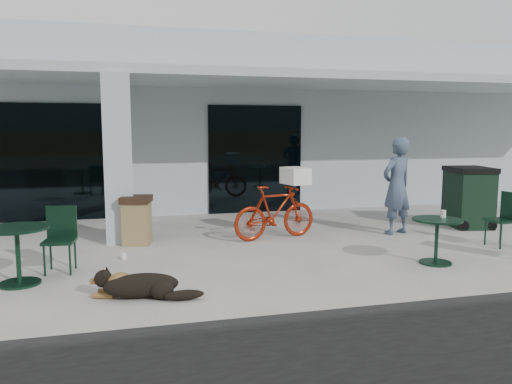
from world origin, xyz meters
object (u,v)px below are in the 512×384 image
object	(u,v)px
cafe_chair_far_b	(502,220)
cafe_chair_near	(59,240)
trash_receptacle	(137,220)
wheeled_bin	(468,197)
bicycle	(275,212)
person	(397,186)
cafe_table_near	(18,256)
cafe_table_far	(436,241)
dog	(141,284)

from	to	relation	value
cafe_chair_far_b	cafe_chair_near	bearing A→B (deg)	-96.58
trash_receptacle	wheeled_bin	world-z (taller)	wheeled_bin
cafe_chair_far_b	wheeled_bin	world-z (taller)	wheeled_bin
bicycle	person	distance (m)	2.55
cafe_table_near	cafe_chair_near	distance (m)	0.68
bicycle	cafe_table_far	xyz separation A→B (m)	(1.96, -2.35, -0.16)
person	wheeled_bin	distance (m)	1.96
cafe_chair_near	wheeled_bin	world-z (taller)	wheeled_bin
wheeled_bin	dog	bearing A→B (deg)	-146.58
cafe_table_far	trash_receptacle	distance (m)	5.22
cafe_chair_far_b	cafe_table_near	bearing A→B (deg)	-93.04
trash_receptacle	cafe_table_far	bearing A→B (deg)	-29.24
bicycle	dog	size ratio (longest dim) A/B	1.61
cafe_table_near	trash_receptacle	xyz separation A→B (m)	(1.61, 2.07, 0.05)
cafe_chair_near	cafe_chair_far_b	xyz separation A→B (m)	(7.53, -0.21, 0.01)
cafe_chair_near	wheeled_bin	xyz separation A→B (m)	(8.15, 1.53, 0.17)
bicycle	dog	distance (m)	3.87
cafe_chair_far_b	dog	bearing A→B (deg)	-83.96
bicycle	trash_receptacle	xyz separation A→B (m)	(-2.60, 0.20, -0.07)
person	cafe_chair_near	bearing A→B (deg)	-5.91
cafe_chair_near	bicycle	bearing A→B (deg)	26.58
cafe_chair_far_b	wheeled_bin	size ratio (longest dim) A/B	0.75
bicycle	cafe_table_far	distance (m)	3.06
person	cafe_table_near	bearing A→B (deg)	-2.77
cafe_table_far	cafe_table_near	bearing A→B (deg)	175.61
bicycle	cafe_chair_near	distance (m)	3.99
bicycle	wheeled_bin	size ratio (longest dim) A/B	1.34
cafe_chair_near	person	world-z (taller)	person
bicycle	person	xyz separation A→B (m)	(2.51, -0.16, 0.45)
wheeled_bin	trash_receptacle	bearing A→B (deg)	-170.14
dog	cafe_table_far	world-z (taller)	cafe_table_far
cafe_table_far	wheeled_bin	xyz separation A→B (m)	(2.46, 2.48, 0.29)
bicycle	person	size ratio (longest dim) A/B	0.89
dog	trash_receptacle	world-z (taller)	trash_receptacle
cafe_table_near	dog	bearing A→B (deg)	-31.18
trash_receptacle	wheeled_bin	bearing A→B (deg)	-0.53
dog	cafe_chair_far_b	size ratio (longest dim) A/B	1.10
cafe_chair_far_b	cafe_table_far	bearing A→B (deg)	-72.94
bicycle	wheeled_bin	xyz separation A→B (m)	(4.41, 0.13, 0.13)
cafe_table_far	wheeled_bin	size ratio (longest dim) A/B	0.59
person	trash_receptacle	xyz separation A→B (m)	(-5.10, 0.35, -0.53)
cafe_chair_near	cafe_table_far	size ratio (longest dim) A/B	1.27
dog	trash_receptacle	distance (m)	3.06
dog	wheeled_bin	bearing A→B (deg)	40.77
cafe_chair_near	cafe_chair_far_b	bearing A→B (deg)	4.46
person	cafe_table_far	bearing A→B (deg)	58.78
dog	cafe_table_near	bearing A→B (deg)	166.54
dog	trash_receptacle	size ratio (longest dim) A/B	1.20
trash_receptacle	wheeled_bin	size ratio (longest dim) A/B	0.69
cafe_table_near	cafe_chair_far_b	distance (m)	8.00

